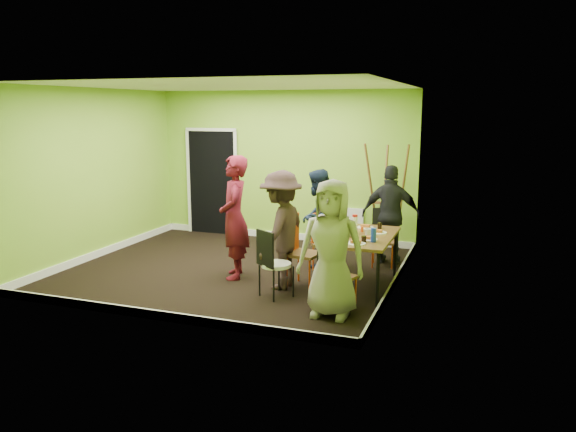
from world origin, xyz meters
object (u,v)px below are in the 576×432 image
Objects in this scene: orange_bottle at (362,229)px; person_back_end at (391,215)px; chair_back_end at (384,225)px; person_left_near at (281,230)px; blue_bottle at (374,235)px; dining_table at (360,239)px; chair_left_near at (299,246)px; chair_front_end at (335,272)px; person_standing at (234,217)px; chair_bentwood at (272,260)px; chair_left_far at (323,238)px; easel at (386,200)px; person_front_end at (332,249)px; thermos at (355,225)px; person_left_far at (317,218)px.

person_back_end is (0.21, 1.18, 0.01)m from orange_bottle.
person_left_near is (-1.12, -1.70, 0.19)m from chair_back_end.
person_back_end reaches higher than blue_bottle.
person_left_near is (-1.01, -0.59, 0.04)m from orange_bottle.
chair_back_end reaches higher than dining_table.
chair_left_near reaches higher than chair_back_end.
person_left_near is (-0.94, 0.63, 0.33)m from chair_front_end.
chair_back_end is 12.08× the size of orange_bottle.
orange_bottle is 0.04× the size of person_standing.
chair_bentwood is 0.58× the size of person_back_end.
chair_left_far is 1.48m from easel.
blue_bottle is (0.34, 0.65, 0.35)m from chair_front_end.
person_standing is at bearing -84.43° from chair_left_near.
person_back_end is at bearing 157.08° from chair_left_near.
chair_bentwood is (-0.90, 0.18, 0.01)m from chair_front_end.
person_standing reaches higher than person_left_near.
chair_bentwood is at bearing -110.38° from easel.
person_standing reaches higher than orange_bottle.
person_back_end is at bearing 83.08° from person_front_end.
person_front_end is at bearing -112.07° from blue_bottle.
chair_bentwood is 4.96× the size of blue_bottle.
chair_bentwood is (-0.25, -1.52, 0.01)m from chair_left_far.
blue_bottle is 1.75m from person_back_end.
person_front_end is (-0.08, -1.18, 0.14)m from dining_table.
person_left_near reaches higher than chair_back_end.
blue_bottle is at bearing 67.12° from person_front_end.
thermos is 1.38m from person_back_end.
person_left_near reaches higher than person_left_far.
person_left_far reaches higher than chair_left_far.
person_left_far is at bearing 17.58° from chair_back_end.
chair_front_end is 1.18m from person_left_near.
person_front_end reaches higher than chair_bentwood.
easel is at bearing -90.40° from chair_back_end.
chair_bentwood is 12.33× the size of orange_bottle.
person_front_end reaches higher than person_left_far.
chair_front_end is at bearing 36.36° from chair_left_far.
chair_left_near is 0.94m from orange_bottle.
chair_back_end is 0.54× the size of person_front_end.
person_left_near is at bearing -43.93° from chair_left_near.
person_back_end is at bearing -148.88° from chair_back_end.
thermos is at bearing 73.87° from person_standing.
person_left_near is 2.15m from person_back_end.
easel reaches higher than chair_back_end.
orange_bottle is (0.06, 1.22, 0.29)m from chair_front_end.
chair_left_far is 0.47× the size of easel.
easel is (0.10, 2.89, 0.45)m from chair_front_end.
person_back_end is (0.09, 0.08, 0.16)m from chair_back_end.
person_left_far is at bearing 113.48° from person_standing.
easel is 25.54× the size of orange_bottle.
dining_table is 1.63× the size of chair_bentwood.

